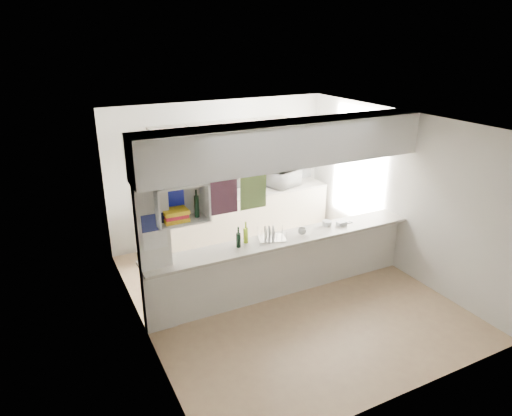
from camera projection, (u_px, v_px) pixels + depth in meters
floor at (284, 293)px, 6.93m from camera, size 4.80×4.80×0.00m
ceiling at (288, 122)px, 6.00m from camera, size 4.80×4.80×0.00m
wall_back at (220, 171)px, 8.47m from camera, size 4.20×0.00×4.20m
wall_left at (137, 242)px, 5.58m from camera, size 0.00×4.80×4.80m
wall_right at (398, 192)px, 7.35m from camera, size 0.00×4.80×4.80m
servery_partition at (275, 191)px, 6.27m from camera, size 4.20×0.50×2.60m
cubby_shelf at (179, 205)px, 5.61m from camera, size 0.65×0.35×0.50m
kitchen_run at (234, 198)px, 8.49m from camera, size 3.60×0.63×2.24m
microwave at (284, 178)px, 8.79m from camera, size 0.68×0.56×0.33m
bowl at (287, 169)px, 8.72m from camera, size 0.22×0.22×0.05m
dish_rack at (272, 234)px, 6.54m from camera, size 0.45×0.39×0.21m
cup at (302, 231)px, 6.67m from camera, size 0.14×0.14×0.10m
wine_bottles at (242, 237)px, 6.34m from camera, size 0.22×0.15×0.32m
plastic_tubs at (333, 223)px, 7.02m from camera, size 0.49×0.22×0.07m
utensil_jar at (192, 196)px, 8.09m from camera, size 0.10×0.10×0.15m
knife_block at (217, 190)px, 8.31m from camera, size 0.12×0.11×0.20m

